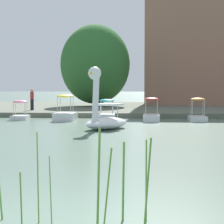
{
  "coord_description": "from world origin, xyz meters",
  "views": [
    {
      "loc": [
        2.51,
        -5.88,
        2.07
      ],
      "look_at": [
        0.01,
        18.03,
        0.72
      ],
      "focal_mm": 66.96,
      "sensor_mm": 36.0,
      "label": 1
    }
  ],
  "objects": [
    {
      "name": "tree_willow_overhanging",
      "position": [
        -3.44,
        35.07,
        4.48
      ],
      "size": [
        9.06,
        8.98,
        8.03
      ],
      "color": "brown",
      "rests_on": "shore_bank_far"
    },
    {
      "name": "person_on_path",
      "position": [
        -7.29,
        26.53,
        1.29
      ],
      "size": [
        0.29,
        0.28,
        1.71
      ],
      "color": "black",
      "rests_on": "shore_bank_far"
    },
    {
      "name": "pedal_boat_pink",
      "position": [
        -6.53,
        21.29,
        0.41
      ],
      "size": [
        1.25,
        1.82,
        1.3
      ],
      "color": "white",
      "rests_on": "ground_plane"
    },
    {
      "name": "reed_clump_foreground",
      "position": [
        1.44,
        0.22,
        0.63
      ],
      "size": [
        2.86,
        1.28,
        1.5
      ],
      "color": "#568E38",
      "rests_on": "ground_plane"
    },
    {
      "name": "pedal_boat_orange",
      "position": [
        5.21,
        21.31,
        0.41
      ],
      "size": [
        1.13,
        1.92,
        1.49
      ],
      "color": "white",
      "rests_on": "ground_plane"
    },
    {
      "name": "pedal_boat_red",
      "position": [
        2.26,
        20.9,
        0.41
      ],
      "size": [
        1.03,
        2.03,
        1.51
      ],
      "color": "white",
      "rests_on": "ground_plane"
    },
    {
      "name": "pedal_boat_yellow",
      "position": [
        -3.35,
        20.87,
        0.46
      ],
      "size": [
        1.39,
        2.35,
        1.69
      ],
      "color": "white",
      "rests_on": "ground_plane"
    },
    {
      "name": "shore_bank_far",
      "position": [
        0.0,
        35.59,
        0.18
      ],
      "size": [
        148.41,
        24.99,
        0.35
      ],
      "primitive_type": "cube",
      "color": "#5B6051",
      "rests_on": "ground_plane"
    },
    {
      "name": "swan_boat",
      "position": [
        -0.05,
        15.05,
        0.66
      ],
      "size": [
        2.66,
        3.34,
        3.14
      ],
      "color": "white",
      "rests_on": "ground_plane"
    },
    {
      "name": "pedal_boat_teal",
      "position": [
        -0.65,
        21.11,
        0.42
      ],
      "size": [
        1.13,
        1.95,
        1.4
      ],
      "color": "white",
      "rests_on": "ground_plane"
    }
  ]
}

